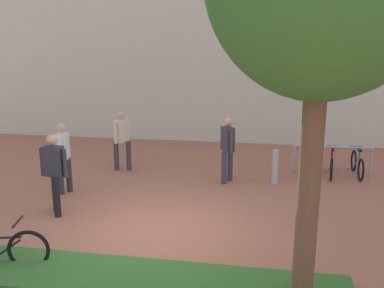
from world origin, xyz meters
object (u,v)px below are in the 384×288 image
at_px(bollard_steel, 275,167).
at_px(person_shirt_white, 63,154).
at_px(person_suited_dark, 228,146).
at_px(person_casual_tan, 122,137).
at_px(bike_rack_cluster, 332,163).
at_px(person_suited_navy, 54,169).

distance_m(bollard_steel, person_shirt_white, 5.29).
distance_m(bollard_steel, person_suited_dark, 1.34).
relative_size(person_casual_tan, person_shirt_white, 1.00).
xyz_separation_m(person_suited_dark, person_casual_tan, (-3.06, 0.61, 0.00)).
distance_m(person_suited_dark, person_casual_tan, 3.12).
bearing_deg(bollard_steel, bike_rack_cluster, 32.77).
relative_size(bollard_steel, person_shirt_white, 0.52).
height_order(person_casual_tan, person_shirt_white, same).
relative_size(person_suited_dark, person_shirt_white, 1.00).
bearing_deg(person_suited_navy, bollard_steel, 31.52).
relative_size(bike_rack_cluster, person_casual_tan, 1.23).
distance_m(bollard_steel, person_casual_tan, 4.35).
xyz_separation_m(bollard_steel, person_suited_navy, (-4.59, -2.81, 0.53)).
xyz_separation_m(person_suited_dark, person_shirt_white, (-3.79, -1.47, 0.00)).
height_order(bike_rack_cluster, person_shirt_white, person_shirt_white).
distance_m(bollard_steel, person_suited_navy, 5.41).
distance_m(bike_rack_cluster, person_suited_navy, 7.28).
relative_size(bike_rack_cluster, person_shirt_white, 1.23).
height_order(bollard_steel, person_shirt_white, person_shirt_white).
xyz_separation_m(bike_rack_cluster, person_shirt_white, (-6.59, -2.58, 0.63)).
relative_size(person_suited_dark, person_casual_tan, 1.00).
relative_size(bike_rack_cluster, person_suited_dark, 1.23).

